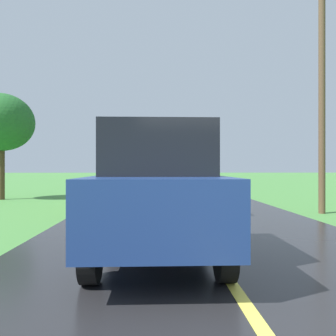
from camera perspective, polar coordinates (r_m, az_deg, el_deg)
The scene contains 5 objects.
banana_truck_near at distance 12.25m, azimuth -2.27°, elevation 0.37°, with size 2.38×5.82×2.80m.
banana_truck_far at distance 27.24m, azimuth -1.40°, elevation 0.14°, with size 2.38×5.81×2.80m.
utility_pole_roadside at distance 11.75m, azimuth 24.53°, elevation 13.75°, with size 1.68×0.20×7.88m.
roadside_tree_near_left at distance 16.82m, azimuth -26.29°, elevation 6.87°, with size 2.82×2.82×4.70m.
following_car at distance 5.11m, azimuth -1.76°, elevation -3.70°, with size 1.74×4.10×1.92m.
Camera 1 is at (-0.87, -0.54, 1.40)m, focal length 36.13 mm.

